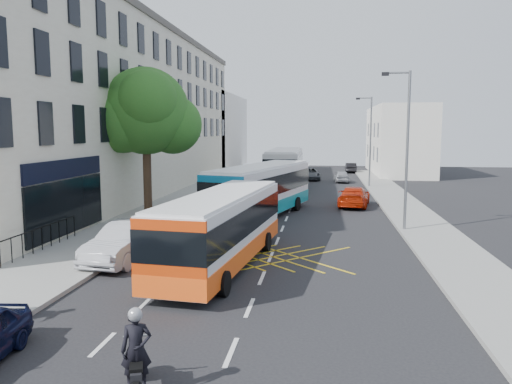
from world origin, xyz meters
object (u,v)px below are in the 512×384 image
(distant_car_silver, at_px, (342,176))
(lamp_far, at_px, (369,137))
(parked_car_silver, at_px, (128,242))
(lamp_near, at_px, (405,142))
(bus_far, at_px, (285,167))
(street_tree, at_px, (145,112))
(bus_near, at_px, (222,228))
(bus_mid, at_px, (261,190))
(distant_car_grey, at_px, (309,174))
(distant_car_dark, at_px, (351,168))
(red_hatchback, at_px, (354,196))
(motorbike, at_px, (137,355))

(distant_car_silver, bearing_deg, lamp_far, 113.58)
(lamp_far, bearing_deg, parked_car_silver, -113.29)
(lamp_near, distance_m, bus_far, 21.30)
(street_tree, bearing_deg, bus_near, -57.35)
(lamp_near, relative_size, bus_mid, 0.70)
(distant_car_grey, height_order, distant_car_silver, distant_car_grey)
(lamp_far, distance_m, distant_car_silver, 6.43)
(distant_car_grey, height_order, distant_car_dark, distant_car_grey)
(red_hatchback, height_order, distant_car_grey, red_hatchback)
(bus_far, height_order, parked_car_silver, bus_far)
(bus_far, xyz_separation_m, distant_car_silver, (5.34, 4.78, -1.22))
(lamp_far, xyz_separation_m, bus_near, (-7.91, -27.64, -3.12))
(lamp_near, height_order, distant_car_silver, lamp_near)
(lamp_near, distance_m, motorbike, 19.17)
(distant_car_grey, bearing_deg, bus_far, -113.60)
(lamp_far, distance_m, bus_far, 8.08)
(bus_far, xyz_separation_m, distant_car_dark, (6.88, 16.74, -1.23))
(distant_car_grey, relative_size, distant_car_dark, 1.23)
(street_tree, distance_m, distant_car_grey, 25.94)
(parked_car_silver, bearing_deg, lamp_near, 40.11)
(street_tree, distance_m, bus_mid, 8.37)
(lamp_far, height_order, distant_car_silver, lamp_far)
(red_hatchback, bearing_deg, distant_car_dark, -84.59)
(motorbike, relative_size, distant_car_silver, 0.56)
(bus_far, bearing_deg, distant_car_silver, 41.42)
(bus_near, relative_size, red_hatchback, 2.16)
(parked_car_silver, bearing_deg, distant_car_silver, 81.29)
(street_tree, height_order, distant_car_grey, street_tree)
(distant_car_silver, bearing_deg, motorbike, 79.70)
(bus_mid, xyz_separation_m, distant_car_dark, (7.06, 33.04, -1.05))
(lamp_far, xyz_separation_m, bus_far, (-7.57, -0.29, -2.80))
(bus_near, xyz_separation_m, bus_mid, (0.15, 11.05, 0.16))
(parked_car_silver, relative_size, distant_car_grey, 1.07)
(lamp_far, height_order, bus_near, lamp_far)
(bus_mid, bearing_deg, bus_near, -75.93)
(motorbike, distance_m, distant_car_dark, 54.06)
(distant_car_silver, relative_size, distant_car_dark, 0.97)
(bus_near, relative_size, parked_car_silver, 2.16)
(bus_near, xyz_separation_m, distant_car_silver, (5.68, 32.13, -0.89))
(bus_near, bearing_deg, bus_far, 95.62)
(bus_near, relative_size, distant_car_dark, 2.85)
(street_tree, relative_size, distant_car_dark, 2.44)
(distant_car_grey, bearing_deg, red_hatchback, -85.69)
(red_hatchback, relative_size, distant_car_grey, 1.07)
(parked_car_silver, xyz_separation_m, distant_car_dark, (11.10, 43.85, -0.19))
(lamp_near, distance_m, distant_car_dark, 36.67)
(distant_car_dark, bearing_deg, red_hatchback, 86.85)
(red_hatchback, xyz_separation_m, distant_car_grey, (-3.56, 18.12, -0.07))
(street_tree, distance_m, lamp_far, 22.57)
(motorbike, height_order, parked_car_silver, motorbike)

